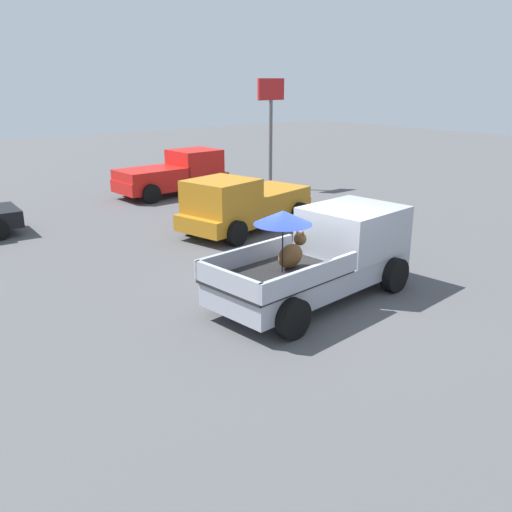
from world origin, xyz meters
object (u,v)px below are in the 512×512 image
object	(u,v)px
pickup_truck_far	(243,204)
motel_sign	(271,112)
pickup_truck_main	(327,254)
pickup_truck_red	(176,173)

from	to	relation	value
pickup_truck_far	motel_sign	bearing A→B (deg)	-149.10
pickup_truck_far	motel_sign	distance (m)	7.85
motel_sign	pickup_truck_main	bearing A→B (deg)	-124.60
pickup_truck_red	pickup_truck_far	xyz separation A→B (m)	(-1.47, -6.61, 0.00)
pickup_truck_main	pickup_truck_red	world-z (taller)	pickup_truck_main
pickup_truck_main	motel_sign	distance (m)	13.20
pickup_truck_main	pickup_truck_far	world-z (taller)	pickup_truck_main
pickup_truck_red	motel_sign	distance (m)	4.93
pickup_truck_main	pickup_truck_red	xyz separation A→B (m)	(3.39, 12.22, -0.09)
pickup_truck_main	motel_sign	world-z (taller)	motel_sign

